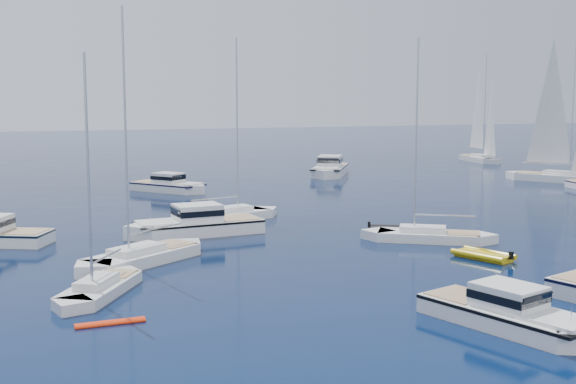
% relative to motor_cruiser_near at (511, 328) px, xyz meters
% --- Properties ---
extents(ground, '(400.00, 400.00, 0.00)m').
position_rel_motor_cruiser_near_xyz_m(ground, '(-1.40, 3.17, 0.00)').
color(ground, '#081E4C').
rests_on(ground, ground).
extents(motor_cruiser_near, '(5.38, 9.62, 2.41)m').
position_rel_motor_cruiser_near_xyz_m(motor_cruiser_near, '(0.00, 0.00, 0.00)').
color(motor_cruiser_near, silver).
rests_on(motor_cruiser_near, ground).
extents(motor_cruiser_centre, '(11.00, 4.12, 2.83)m').
position_rel_motor_cruiser_near_xyz_m(motor_cruiser_centre, '(-7.64, 25.86, 0.00)').
color(motor_cruiser_centre, white).
rests_on(motor_cruiser_centre, ground).
extents(motor_cruiser_distant, '(9.53, 12.35, 3.20)m').
position_rel_motor_cruiser_near_xyz_m(motor_cruiser_distant, '(18.06, 59.66, 0.00)').
color(motor_cruiser_distant, silver).
rests_on(motor_cruiser_distant, ground).
extents(motor_cruiser_horizon, '(8.31, 9.45, 2.54)m').
position_rel_motor_cruiser_near_xyz_m(motor_cruiser_horizon, '(-4.40, 50.62, 0.00)').
color(motor_cruiser_horizon, silver).
rests_on(motor_cruiser_horizon, ground).
extents(sailboat_fore, '(6.19, 8.39, 12.42)m').
position_rel_motor_cruiser_near_xyz_m(sailboat_fore, '(-15.88, 11.80, 0.00)').
color(sailboat_fore, silver).
rests_on(sailboat_fore, ground).
extents(sailboat_mid_r, '(9.57, 7.44, 14.35)m').
position_rel_motor_cruiser_near_xyz_m(sailboat_mid_r, '(6.88, 17.85, 0.00)').
color(sailboat_mid_r, white).
rests_on(sailboat_mid_r, ground).
extents(sailboat_mid_l, '(10.25, 8.27, 15.53)m').
position_rel_motor_cruiser_near_xyz_m(sailboat_mid_l, '(-12.70, 18.16, 0.00)').
color(sailboat_mid_l, silver).
rests_on(sailboat_mid_l, ground).
extents(sailboat_centre, '(10.63, 5.40, 15.13)m').
position_rel_motor_cruiser_near_xyz_m(sailboat_centre, '(-3.71, 31.14, 0.00)').
color(sailboat_centre, white).
rests_on(sailboat_centre, ground).
extents(sailboat_sails_r, '(9.93, 12.99, 19.38)m').
position_rel_motor_cruiser_near_xyz_m(sailboat_sails_r, '(40.34, 43.56, 0.00)').
color(sailboat_sails_r, white).
rests_on(sailboat_sails_r, ground).
extents(sailboat_sails_far, '(4.67, 11.96, 17.13)m').
position_rel_motor_cruiser_near_xyz_m(sailboat_sails_far, '(48.09, 69.89, 0.00)').
color(sailboat_sails_far, silver).
rests_on(sailboat_sails_far, ground).
extents(tender_yellow, '(3.28, 4.32, 0.95)m').
position_rel_motor_cruiser_near_xyz_m(tender_yellow, '(7.10, 11.85, 0.00)').
color(tender_yellow, gold).
rests_on(tender_yellow, ground).
extents(tender_grey_near, '(3.53, 2.99, 0.95)m').
position_rel_motor_cruiser_near_xyz_m(tender_grey_near, '(6.06, 21.79, 0.00)').
color(tender_grey_near, black).
rests_on(tender_grey_near, ground).
extents(kayak_orange, '(3.04, 0.63, 0.30)m').
position_rel_motor_cruiser_near_xyz_m(kayak_orange, '(-16.02, 6.67, 0.00)').
color(kayak_orange, red).
rests_on(kayak_orange, ground).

